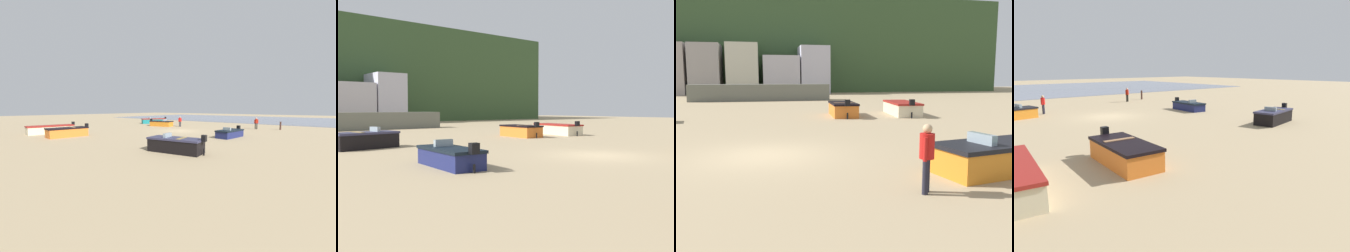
{
  "view_description": "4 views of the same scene",
  "coord_description": "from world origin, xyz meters",
  "views": [
    {
      "loc": [
        -15.95,
        21.16,
        2.9
      ],
      "look_at": [
        -1.85,
        4.45,
        1.02
      ],
      "focal_mm": 22.12,
      "sensor_mm": 36.0,
      "label": 1
    },
    {
      "loc": [
        -15.28,
        -11.34,
        2.29
      ],
      "look_at": [
        2.33,
        9.91,
        1.03
      ],
      "focal_mm": 40.8,
      "sensor_mm": 36.0,
      "label": 2
    },
    {
      "loc": [
        -0.05,
        -12.21,
        2.66
      ],
      "look_at": [
        3.21,
        1.82,
        0.68
      ],
      "focal_mm": 37.88,
      "sensor_mm": 36.0,
      "label": 3
    },
    {
      "loc": [
        11.59,
        22.46,
        3.96
      ],
      "look_at": [
        2.53,
        12.07,
        1.29
      ],
      "focal_mm": 32.38,
      "sensor_mm": 36.0,
      "label": 4
    }
  ],
  "objects": [
    {
      "name": "boat_navy_5",
      "position": [
        -7.46,
        1.53,
        0.4
      ],
      "size": [
        1.65,
        3.79,
        1.08
      ],
      "rotation": [
        0.0,
        0.0,
        6.21
      ],
      "color": "navy",
      "rests_on": "ground"
    },
    {
      "name": "harbor_pier",
      "position": [
        -0.12,
        30.0,
        0.95
      ],
      "size": [
        15.67,
        2.4,
        1.89
      ],
      "primitive_type": "cube",
      "color": "#66685D",
      "rests_on": "ground"
    },
    {
      "name": "townhouse_far_right",
      "position": [
        8.46,
        47.46,
        3.87
      ],
      "size": [
        4.64,
        6.93,
        7.73
      ],
      "primitive_type": "cube",
      "color": "silver",
      "rests_on": "ground"
    },
    {
      "name": "townhouse_right",
      "position": [
        3.08,
        46.61,
        3.05
      ],
      "size": [
        5.68,
        5.23,
        6.11
      ],
      "primitive_type": "cube",
      "color": "#B6B3BD",
      "rests_on": "ground"
    },
    {
      "name": "ground_plane",
      "position": [
        0.0,
        0.0,
        0.0
      ],
      "size": [
        160.0,
        160.0,
        0.0
      ],
      "primitive_type": "plane",
      "color": "tan"
    },
    {
      "name": "boat_orange_4",
      "position": [
        5.43,
        11.76,
        0.48
      ],
      "size": [
        1.97,
        4.13,
        1.26
      ],
      "rotation": [
        0.0,
        0.0,
        6.2
      ],
      "color": "orange",
      "rests_on": "ground"
    },
    {
      "name": "boat_black_1",
      "position": [
        -7.64,
        10.52,
        0.49
      ],
      "size": [
        4.06,
        2.09,
        1.27
      ],
      "rotation": [
        0.0,
        0.0,
        4.88
      ],
      "color": "black",
      "rests_on": "ground"
    },
    {
      "name": "boat_cream_3",
      "position": [
        9.79,
        11.74,
        0.47
      ],
      "size": [
        2.33,
        5.14,
        1.25
      ],
      "rotation": [
        0.0,
        0.0,
        6.16
      ],
      "color": "beige",
      "rests_on": "ground"
    }
  ]
}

